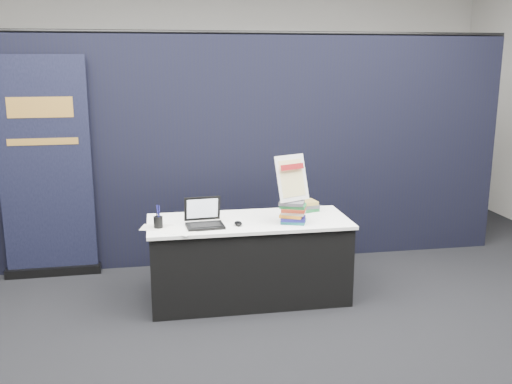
% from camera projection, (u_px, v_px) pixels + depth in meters
% --- Properties ---
extents(floor, '(8.00, 8.00, 0.00)m').
position_uv_depth(floor, '(260.00, 324.00, 4.75)').
color(floor, black).
rests_on(floor, ground).
extents(wall_back, '(8.00, 0.02, 3.50)m').
position_uv_depth(wall_back, '(210.00, 89.00, 8.19)').
color(wall_back, beige).
rests_on(wall_back, floor).
extents(drape_partition, '(6.00, 0.08, 2.40)m').
position_uv_depth(drape_partition, '(233.00, 152.00, 6.01)').
color(drape_partition, black).
rests_on(drape_partition, floor).
extents(display_table, '(1.80, 0.75, 0.75)m').
position_uv_depth(display_table, '(249.00, 259.00, 5.19)').
color(display_table, black).
rests_on(display_table, floor).
extents(laptop, '(0.33, 0.28, 0.24)m').
position_uv_depth(laptop, '(205.00, 219.00, 4.91)').
color(laptop, black).
rests_on(laptop, display_table).
extents(mouse, '(0.07, 0.11, 0.03)m').
position_uv_depth(mouse, '(238.00, 223.00, 4.94)').
color(mouse, black).
rests_on(mouse, display_table).
extents(brochure_left, '(0.30, 0.24, 0.00)m').
position_uv_depth(brochure_left, '(157.00, 227.00, 4.87)').
color(brochure_left, silver).
rests_on(brochure_left, display_table).
extents(brochure_mid, '(0.36, 0.34, 0.00)m').
position_uv_depth(brochure_mid, '(178.00, 231.00, 4.78)').
color(brochure_mid, white).
rests_on(brochure_mid, display_table).
extents(brochure_right, '(0.31, 0.26, 0.00)m').
position_uv_depth(brochure_right, '(216.00, 221.00, 5.07)').
color(brochure_right, white).
rests_on(brochure_right, display_table).
extents(pen_cup, '(0.09, 0.09, 0.10)m').
position_uv_depth(pen_cup, '(158.00, 222.00, 4.85)').
color(pen_cup, black).
rests_on(pen_cup, display_table).
extents(book_stack_tall, '(0.25, 0.22, 0.19)m').
position_uv_depth(book_stack_tall, '(292.00, 212.00, 4.99)').
color(book_stack_tall, '#185D5D').
rests_on(book_stack_tall, display_table).
extents(book_stack_short, '(0.27, 0.23, 0.10)m').
position_uv_depth(book_stack_short, '(305.00, 206.00, 5.40)').
color(book_stack_short, '#1C6C35').
rests_on(book_stack_short, display_table).
extents(info_sign, '(0.32, 0.23, 0.41)m').
position_uv_depth(info_sign, '(292.00, 179.00, 4.96)').
color(info_sign, black).
rests_on(info_sign, book_stack_tall).
extents(pullup_banner, '(0.94, 0.12, 2.20)m').
position_uv_depth(pullup_banner, '(47.00, 182.00, 5.63)').
color(pullup_banner, black).
rests_on(pullup_banner, floor).
extents(stacking_chair, '(0.60, 0.61, 1.06)m').
position_uv_depth(stacking_chair, '(302.00, 208.00, 6.14)').
color(stacking_chair, black).
rests_on(stacking_chair, floor).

